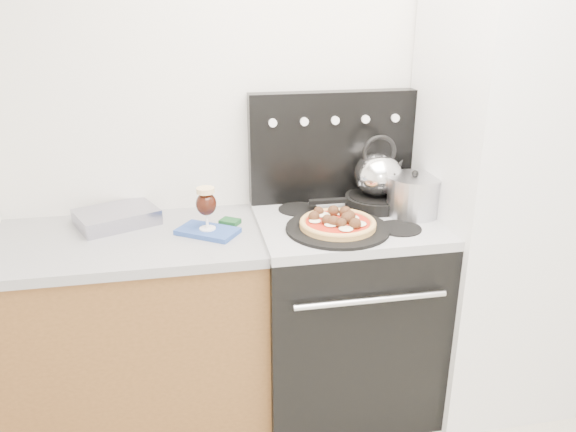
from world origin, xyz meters
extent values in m
cube|color=silver|center=(0.00, 1.50, 1.25)|extent=(3.50, 0.01, 2.50)
cube|color=brown|center=(-1.02, 1.20, 0.43)|extent=(1.45, 0.60, 0.86)
cube|color=gray|center=(-1.02, 1.20, 0.88)|extent=(1.48, 0.63, 0.04)
cube|color=black|center=(0.08, 1.18, 0.44)|extent=(0.76, 0.65, 0.88)
cube|color=#ADADB2|center=(0.08, 1.18, 0.90)|extent=(0.76, 0.65, 0.04)
cube|color=black|center=(0.08, 1.45, 1.17)|extent=(0.76, 0.08, 0.50)
cube|color=silver|center=(0.78, 1.15, 0.95)|extent=(0.64, 0.68, 1.90)
cube|color=#B8B6CC|center=(-0.89, 1.35, 0.93)|extent=(0.39, 0.34, 0.06)
cube|color=#2A4895|center=(-0.51, 1.17, 0.91)|extent=(0.28, 0.25, 0.02)
cylinder|color=black|center=(0.01, 1.06, 0.93)|extent=(0.47, 0.47, 0.01)
cylinder|color=black|center=(0.26, 1.30, 0.95)|extent=(0.29, 0.29, 0.05)
cylinder|color=#B3B4BC|center=(0.38, 1.18, 1.00)|extent=(0.27, 0.27, 0.16)
camera|label=1|loc=(-0.59, -0.98, 1.79)|focal=35.00mm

